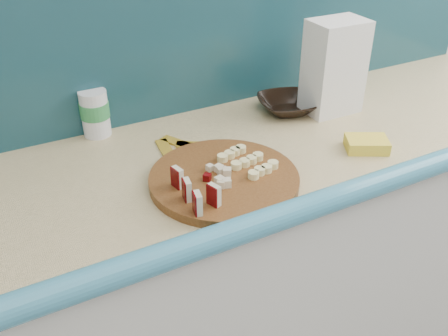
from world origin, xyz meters
TOP-DOWN VIEW (x-y plane):
  - kitchen_counter at (0.10, 1.50)m, footprint 2.20×0.63m
  - backsplash at (0.10, 1.79)m, footprint 2.20×0.02m
  - cutting_board at (-0.01, 1.37)m, footprint 0.43×0.43m
  - apple_wedges at (-0.12, 1.31)m, footprint 0.07×0.14m
  - apple_chunks at (-0.04, 1.37)m, footprint 0.06×0.06m
  - banana_slices at (0.06, 1.39)m, footprint 0.12×0.15m
  - brown_bowl at (0.34, 1.63)m, footprint 0.21×0.21m
  - flour_bag at (0.46, 1.58)m, footprint 0.16×0.12m
  - canister at (-0.21, 1.76)m, footprint 0.08×0.08m
  - sponge at (0.40, 1.34)m, footprint 0.13×0.12m
  - banana_peel at (-0.03, 1.57)m, footprint 0.19×0.16m

SIDE VIEW (x-z plane):
  - kitchen_counter at x=0.10m, z-range 0.00..0.91m
  - banana_peel at x=-0.03m, z-range 0.91..0.92m
  - cutting_board at x=-0.01m, z-range 0.91..0.93m
  - sponge at x=0.40m, z-range 0.91..0.94m
  - brown_bowl at x=0.34m, z-range 0.91..0.95m
  - banana_slices at x=0.06m, z-range 0.93..0.95m
  - apple_chunks at x=-0.04m, z-range 0.93..0.95m
  - apple_wedges at x=-0.12m, z-range 0.93..0.98m
  - canister at x=-0.21m, z-range 0.91..1.04m
  - flour_bag at x=0.46m, z-range 0.91..1.19m
  - backsplash at x=0.10m, z-range 0.91..1.41m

